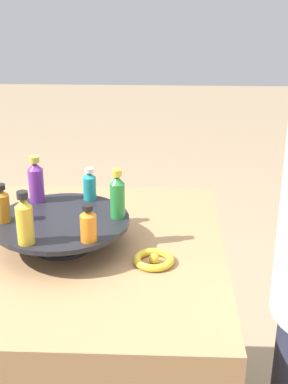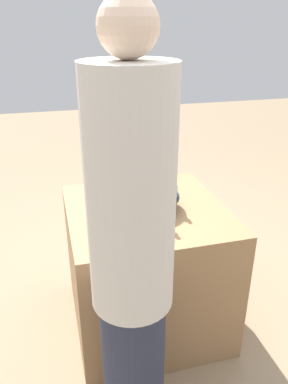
{
  "view_description": "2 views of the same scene",
  "coord_description": "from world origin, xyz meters",
  "px_view_note": "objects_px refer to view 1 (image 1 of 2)",
  "views": [
    {
      "loc": [
        -1.2,
        -0.26,
        1.39
      ],
      "look_at": [
        -0.08,
        -0.21,
        0.93
      ],
      "focal_mm": 50.0,
      "sensor_mm": 36.0,
      "label": 1
    },
    {
      "loc": [
        -0.46,
        -1.69,
        1.65
      ],
      "look_at": [
        -0.05,
        -0.15,
        0.92
      ],
      "focal_mm": 35.0,
      "sensor_mm": 36.0,
      "label": 2
    }
  ],
  "objects_px": {
    "bottle_teal": "(90,185)",
    "bottle_purple": "(36,181)",
    "bottle_gold": "(25,220)",
    "ribbon_bow_gold": "(154,260)",
    "bottle_orange": "(88,224)",
    "bottle_green": "(117,196)",
    "display_stand": "(62,226)",
    "bottle_amber": "(2,205)"
  },
  "relations": [
    {
      "from": "bottle_orange",
      "to": "bottle_green",
      "type": "xyz_separation_m",
      "value": [
        0.13,
        -0.05,
        0.02
      ]
    },
    {
      "from": "bottle_orange",
      "to": "bottle_green",
      "type": "distance_m",
      "value": 0.14
    },
    {
      "from": "bottle_amber",
      "to": "bottle_green",
      "type": "bearing_deg",
      "value": -82.81
    },
    {
      "from": "bottle_teal",
      "to": "bottle_amber",
      "type": "xyz_separation_m",
      "value": [
        -0.15,
        0.2,
        0.0
      ]
    },
    {
      "from": "bottle_green",
      "to": "bottle_amber",
      "type": "bearing_deg",
      "value": 97.19
    },
    {
      "from": "bottle_orange",
      "to": "bottle_teal",
      "type": "distance_m",
      "value": 0.25
    },
    {
      "from": "bottle_orange",
      "to": "bottle_green",
      "type": "relative_size",
      "value": 0.7
    },
    {
      "from": "display_stand",
      "to": "bottle_gold",
      "type": "xyz_separation_m",
      "value": [
        -0.13,
        0.05,
        0.08
      ]
    },
    {
      "from": "bottle_teal",
      "to": "ribbon_bow_gold",
      "type": "relative_size",
      "value": 0.89
    },
    {
      "from": "bottle_teal",
      "to": "bottle_purple",
      "type": "relative_size",
      "value": 0.7
    },
    {
      "from": "bottle_gold",
      "to": "bottle_amber",
      "type": "xyz_separation_m",
      "value": [
        0.11,
        0.09,
        -0.01
      ]
    },
    {
      "from": "bottle_gold",
      "to": "bottle_green",
      "type": "relative_size",
      "value": 0.99
    },
    {
      "from": "bottle_green",
      "to": "ribbon_bow_gold",
      "type": "bearing_deg",
      "value": -135.12
    },
    {
      "from": "bottle_purple",
      "to": "bottle_amber",
      "type": "relative_size",
      "value": 1.3
    },
    {
      "from": "bottle_green",
      "to": "ribbon_bow_gold",
      "type": "xyz_separation_m",
      "value": [
        -0.09,
        -0.09,
        -0.13
      ]
    },
    {
      "from": "bottle_green",
      "to": "bottle_teal",
      "type": "distance_m",
      "value": 0.14
    },
    {
      "from": "bottle_teal",
      "to": "bottle_purple",
      "type": "distance_m",
      "value": 0.14
    },
    {
      "from": "bottle_green",
      "to": "bottle_purple",
      "type": "relative_size",
      "value": 1.01
    },
    {
      "from": "bottle_orange",
      "to": "bottle_purple",
      "type": "xyz_separation_m",
      "value": [
        0.23,
        0.17,
        0.02
      ]
    },
    {
      "from": "bottle_gold",
      "to": "display_stand",
      "type": "bearing_deg",
      "value": -22.81
    },
    {
      "from": "bottle_amber",
      "to": "ribbon_bow_gold",
      "type": "distance_m",
      "value": 0.4
    },
    {
      "from": "bottle_purple",
      "to": "ribbon_bow_gold",
      "type": "distance_m",
      "value": 0.39
    },
    {
      "from": "display_stand",
      "to": "bottle_purple",
      "type": "height_order",
      "value": "bottle_purple"
    },
    {
      "from": "bottle_teal",
      "to": "ribbon_bow_gold",
      "type": "xyz_separation_m",
      "value": [
        -0.21,
        -0.18,
        -0.11
      ]
    },
    {
      "from": "bottle_gold",
      "to": "bottle_teal",
      "type": "xyz_separation_m",
      "value": [
        0.26,
        -0.11,
        -0.02
      ]
    },
    {
      "from": "bottle_orange",
      "to": "bottle_amber",
      "type": "bearing_deg",
      "value": 67.19
    },
    {
      "from": "bottle_amber",
      "to": "display_stand",
      "type": "bearing_deg",
      "value": -82.81
    },
    {
      "from": "bottle_gold",
      "to": "bottle_amber",
      "type": "height_order",
      "value": "bottle_gold"
    },
    {
      "from": "display_stand",
      "to": "bottle_teal",
      "type": "xyz_separation_m",
      "value": [
        0.13,
        -0.05,
        0.06
      ]
    },
    {
      "from": "bottle_orange",
      "to": "bottle_purple",
      "type": "relative_size",
      "value": 0.71
    },
    {
      "from": "bottle_teal",
      "to": "bottle_purple",
      "type": "height_order",
      "value": "bottle_purple"
    },
    {
      "from": "bottle_gold",
      "to": "bottle_teal",
      "type": "distance_m",
      "value": 0.28
    },
    {
      "from": "bottle_gold",
      "to": "ribbon_bow_gold",
      "type": "height_order",
      "value": "bottle_gold"
    },
    {
      "from": "bottle_orange",
      "to": "bottle_teal",
      "type": "bearing_deg",
      "value": 7.19
    },
    {
      "from": "bottle_purple",
      "to": "bottle_amber",
      "type": "bearing_deg",
      "value": 157.19
    },
    {
      "from": "bottle_teal",
      "to": "display_stand",
      "type": "bearing_deg",
      "value": 157.19
    },
    {
      "from": "bottle_gold",
      "to": "bottle_purple",
      "type": "height_order",
      "value": "same"
    },
    {
      "from": "display_stand",
      "to": "bottle_amber",
      "type": "relative_size",
      "value": 3.52
    },
    {
      "from": "bottle_teal",
      "to": "bottle_purple",
      "type": "xyz_separation_m",
      "value": [
        -0.02,
        0.14,
        0.02
      ]
    },
    {
      "from": "bottle_gold",
      "to": "ribbon_bow_gold",
      "type": "relative_size",
      "value": 1.27
    },
    {
      "from": "bottle_green",
      "to": "bottle_amber",
      "type": "xyz_separation_m",
      "value": [
        -0.04,
        0.28,
        -0.01
      ]
    },
    {
      "from": "bottle_orange",
      "to": "display_stand",
      "type": "bearing_deg",
      "value": 37.19
    }
  ]
}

